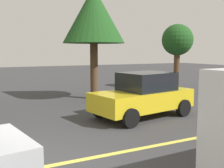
{
  "coord_description": "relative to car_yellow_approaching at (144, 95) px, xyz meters",
  "views": [
    {
      "loc": [
        -1.0,
        -5.62,
        2.46
      ],
      "look_at": [
        2.52,
        1.23,
        1.54
      ],
      "focal_mm": 43.9,
      "sensor_mm": 36.0,
      "label": 1
    }
  ],
  "objects": [
    {
      "name": "tree_centre_verge",
      "position": [
        -0.06,
        4.52,
        3.41
      ],
      "size": [
        3.17,
        3.17,
        5.69
      ],
      "color": "#513823",
      "rests_on": "ground_plane"
    },
    {
      "name": "tree_left_verge",
      "position": [
        6.46,
        5.75,
        2.3
      ],
      "size": [
        2.06,
        2.06,
        4.25
      ],
      "color": "#513823",
      "rests_on": "ground_plane"
    },
    {
      "name": "car_yellow_approaching",
      "position": [
        0.0,
        0.0,
        0.0
      ],
      "size": [
        4.14,
        2.46,
        1.67
      ],
      "color": "gold",
      "rests_on": "ground_plane"
    },
    {
      "name": "lane_marking_centre",
      "position": [
        -1.7,
        -2.86,
        -0.83
      ],
      "size": [
        28.0,
        0.16,
        0.01
      ],
      "primitive_type": "cube",
      "color": "#E0D14C"
    }
  ]
}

